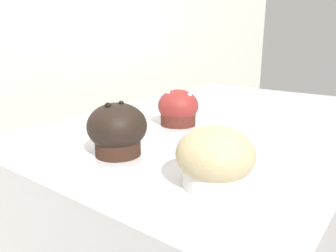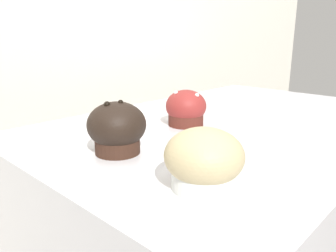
% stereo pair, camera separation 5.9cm
% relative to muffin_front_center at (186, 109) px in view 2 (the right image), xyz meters
% --- Properties ---
extents(wall_back, '(3.20, 0.10, 1.80)m').
position_rel_muffin_front_center_xyz_m(wall_back, '(0.12, 0.54, -0.08)').
color(wall_back, beige).
rests_on(wall_back, ground).
extents(muffin_front_center, '(0.09, 0.09, 0.08)m').
position_rel_muffin_front_center_xyz_m(muffin_front_center, '(0.00, 0.00, 0.00)').
color(muffin_front_center, '#4F2119').
rests_on(muffin_front_center, display_counter).
extents(muffin_back_left, '(0.11, 0.11, 0.08)m').
position_rel_muffin_front_center_xyz_m(muffin_back_left, '(-0.23, -0.23, 0.00)').
color(muffin_back_left, silver).
rests_on(muffin_back_left, display_counter).
extents(muffin_back_right, '(0.10, 0.10, 0.10)m').
position_rel_muffin_front_center_xyz_m(muffin_back_right, '(-0.23, -0.03, 0.01)').
color(muffin_back_right, '#341E15').
rests_on(muffin_back_right, display_counter).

